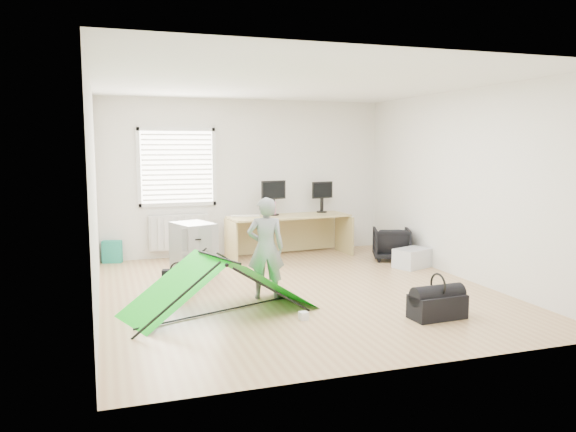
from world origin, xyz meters
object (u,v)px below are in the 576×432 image
object	(u,v)px
person	(266,248)
storage_crate	(412,258)
monitor_right	(322,201)
filing_cabinet	(194,248)
kite	(219,285)
duffel_bag	(437,306)
office_chair	(391,244)
desk	(289,236)
monitor_left	(273,203)
thermos	(274,208)
laptop_bag	(178,281)

from	to	relation	value
person	storage_crate	size ratio (longest dim) A/B	2.38
person	monitor_right	bearing A→B (deg)	-113.61
filing_cabinet	monitor_right	xyz separation A→B (m)	(2.46, 0.99, 0.54)
kite	duffel_bag	distance (m)	2.47
filing_cabinet	office_chair	xyz separation A→B (m)	(3.30, -0.08, -0.11)
desk	filing_cabinet	size ratio (longest dim) A/B	2.75
office_chair	duffel_bag	bearing A→B (deg)	92.83
monitor_left	kite	xyz separation A→B (m)	(-1.56, -3.01, -0.61)
monitor_left	monitor_right	world-z (taller)	monitor_left
thermos	kite	bearing A→B (deg)	-117.65
person	thermos	bearing A→B (deg)	-98.51
kite	duffel_bag	size ratio (longest dim) A/B	3.41
monitor_right	filing_cabinet	bearing A→B (deg)	-172.65
laptop_bag	desk	bearing A→B (deg)	53.00
filing_cabinet	duffel_bag	bearing A→B (deg)	-73.49
thermos	duffel_bag	bearing A→B (deg)	-80.05
laptop_bag	duffel_bag	xyz separation A→B (m)	(2.60, -2.03, -0.02)
monitor_right	laptop_bag	xyz separation A→B (m)	(-2.84, -2.06, -0.77)
laptop_bag	person	bearing A→B (deg)	-18.69
desk	thermos	bearing A→B (deg)	148.55
filing_cabinet	monitor_left	distance (m)	1.84
storage_crate	desk	bearing A→B (deg)	136.78
filing_cabinet	person	distance (m)	1.83
laptop_bag	storage_crate	bearing A→B (deg)	18.26
filing_cabinet	laptop_bag	xyz separation A→B (m)	(-0.37, -1.07, -0.23)
desk	laptop_bag	world-z (taller)	desk
monitor_left	kite	size ratio (longest dim) A/B	0.22
monitor_right	laptop_bag	distance (m)	3.59
desk	thermos	distance (m)	0.55
desk	office_chair	xyz separation A→B (m)	(1.53, -0.83, -0.08)
monitor_left	office_chair	xyz separation A→B (m)	(1.78, -0.96, -0.66)
office_chair	person	size ratio (longest dim) A/B	0.47
office_chair	kite	bearing A→B (deg)	53.94
monitor_right	laptop_bag	size ratio (longest dim) A/B	1.05
filing_cabinet	person	bearing A→B (deg)	-88.30
office_chair	kite	world-z (taller)	kite
monitor_left	office_chair	size ratio (longest dim) A/B	0.76
storage_crate	duffel_bag	size ratio (longest dim) A/B	0.88
kite	duffel_bag	bearing A→B (deg)	-43.15
monitor_left	duffel_bag	world-z (taller)	monitor_left
monitor_right	storage_crate	size ratio (longest dim) A/B	0.79
monitor_right	person	xyz separation A→B (m)	(-1.82, -2.68, -0.28)
thermos	duffel_bag	world-z (taller)	thermos
desk	duffel_bag	size ratio (longest dim) A/B	3.41
storage_crate	office_chair	bearing A→B (deg)	92.05
desk	kite	xyz separation A→B (m)	(-1.81, -2.87, -0.03)
monitor_left	monitor_right	xyz separation A→B (m)	(0.94, 0.11, -0.02)
monitor_right	storage_crate	bearing A→B (deg)	-77.79
thermos	laptop_bag	world-z (taller)	thermos
filing_cabinet	monitor_right	world-z (taller)	monitor_right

